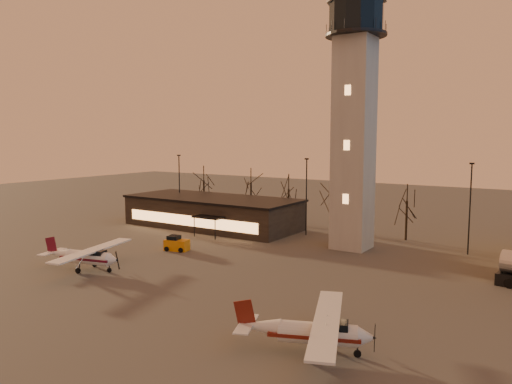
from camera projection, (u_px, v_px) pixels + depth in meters
ground at (178, 333)px, 33.13m from camera, size 220.00×220.00×0.00m
control_tower at (354, 106)px, 56.31m from camera, size 6.80×6.80×32.60m
terminal at (212, 212)px, 71.44m from camera, size 25.40×12.20×4.30m
light_poles at (360, 201)px, 58.11m from camera, size 58.50×12.25×10.14m
tree_row at (288, 185)px, 72.52m from camera, size 37.20×9.20×8.80m
cessna_front at (320, 337)px, 29.78m from camera, size 9.06×11.00×3.11m
cessna_rear at (90, 260)px, 48.35m from camera, size 8.90×11.11×3.07m
service_cart at (176, 245)px, 56.87m from camera, size 2.95×2.21×1.70m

